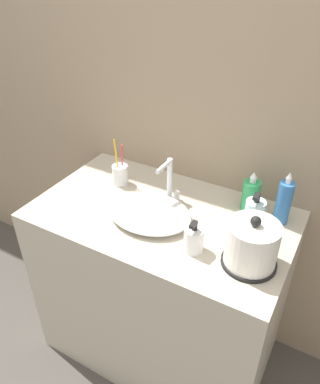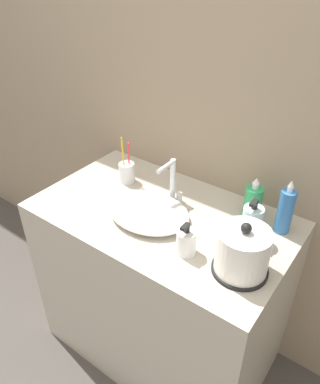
% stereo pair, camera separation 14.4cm
% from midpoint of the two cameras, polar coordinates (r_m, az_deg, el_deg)
% --- Properties ---
extents(wall_back, '(6.00, 0.04, 2.60)m').
position_cam_midpoint_polar(wall_back, '(1.55, 10.48, 16.31)').
color(wall_back, gray).
rests_on(wall_back, ground_plane).
extents(vanity_counter, '(1.04, 0.61, 0.85)m').
position_cam_midpoint_polar(vanity_counter, '(1.79, 2.60, -14.29)').
color(vanity_counter, '#B7AD99').
rests_on(vanity_counter, ground_plane).
extents(sink_basin, '(0.34, 0.27, 0.05)m').
position_cam_midpoint_polar(sink_basin, '(1.46, 1.10, -3.15)').
color(sink_basin, white).
rests_on(sink_basin, vanity_counter).
extents(faucet, '(0.06, 0.11, 0.19)m').
position_cam_midpoint_polar(faucet, '(1.52, 4.60, 1.81)').
color(faucet, silver).
rests_on(faucet, vanity_counter).
extents(electric_kettle, '(0.19, 0.19, 0.20)m').
position_cam_midpoint_polar(electric_kettle, '(1.25, 15.71, -9.14)').
color(electric_kettle, black).
rests_on(electric_kettle, vanity_counter).
extents(toothbrush_cup, '(0.07, 0.07, 0.22)m').
position_cam_midpoint_polar(toothbrush_cup, '(1.68, -2.63, 2.98)').
color(toothbrush_cup, silver).
rests_on(toothbrush_cup, vanity_counter).
extents(lotion_bottle, '(0.07, 0.07, 0.17)m').
position_cam_midpoint_polar(lotion_bottle, '(1.39, 16.72, -4.70)').
color(lotion_bottle, silver).
rests_on(lotion_bottle, vanity_counter).
extents(shampoo_bottle, '(0.07, 0.07, 0.18)m').
position_cam_midpoint_polar(shampoo_bottle, '(1.50, 16.67, -1.50)').
color(shampoo_bottle, '#2D9956').
rests_on(shampoo_bottle, vanity_counter).
extents(mouthwash_bottle, '(0.07, 0.07, 0.13)m').
position_cam_midpoint_polar(mouthwash_bottle, '(1.30, 7.23, -7.66)').
color(mouthwash_bottle, white).
rests_on(mouthwash_bottle, vanity_counter).
extents(hand_cream_bottle, '(0.06, 0.06, 0.22)m').
position_cam_midpoint_polar(hand_cream_bottle, '(1.46, 21.28, -2.77)').
color(hand_cream_bottle, '#3370B7').
rests_on(hand_cream_bottle, vanity_counter).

